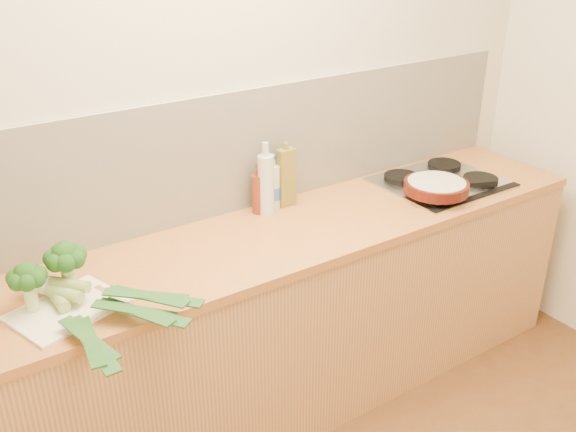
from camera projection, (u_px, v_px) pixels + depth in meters
name	position (u px, v px, depth m)	size (l,w,h in m)	color
room_shell	(228.00, 155.00, 2.75)	(3.50, 3.50, 3.50)	beige
counter	(267.00, 326.00, 2.84)	(3.20, 0.62, 0.90)	tan
gas_hob	(441.00, 181.00, 3.15)	(0.58, 0.50, 0.04)	silver
chopping_board	(68.00, 309.00, 2.16)	(0.35, 0.26, 0.01)	white
broccoli_left	(27.00, 278.00, 2.09)	(0.13, 0.13, 0.18)	#B1CD77
broccoli_right	(65.00, 258.00, 2.19)	(0.15, 0.15, 0.19)	#B1CD77
leek_front	(65.00, 307.00, 2.12)	(0.11, 0.69, 0.04)	white
leek_mid	(84.00, 298.00, 2.13)	(0.40, 0.57, 0.04)	white
leek_back	(91.00, 288.00, 2.16)	(0.47, 0.53, 0.04)	white
skillet	(437.00, 186.00, 2.96)	(0.42, 0.30, 0.05)	#45130B
oil_tin	(286.00, 177.00, 2.87)	(0.08, 0.05, 0.30)	olive
glass_bottle	(266.00, 184.00, 2.79)	(0.07, 0.07, 0.33)	silver
amber_bottle	(259.00, 193.00, 2.82)	(0.06, 0.06, 0.23)	maroon
water_bottle	(272.00, 187.00, 2.88)	(0.08, 0.08, 0.23)	silver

